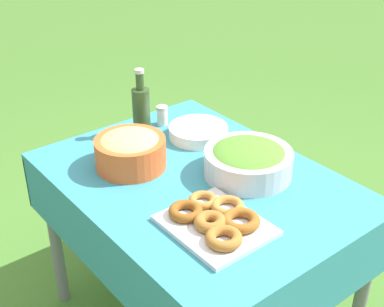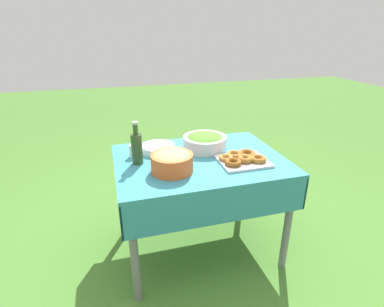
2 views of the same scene
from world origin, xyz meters
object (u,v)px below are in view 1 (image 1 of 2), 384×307
(salad_bowl, at_px, (248,160))
(plate_stack, at_px, (198,132))
(pasta_bowl, at_px, (130,150))
(donut_platter, at_px, (216,221))
(olive_oil_bottle, at_px, (141,110))

(salad_bowl, distance_m, plate_stack, 0.34)
(salad_bowl, xyz_separation_m, pasta_bowl, (-0.31, -0.30, 0.01))
(salad_bowl, relative_size, donut_platter, 0.99)
(donut_platter, xyz_separation_m, olive_oil_bottle, (-0.67, 0.17, 0.09))
(pasta_bowl, bearing_deg, salad_bowl, 43.87)
(salad_bowl, xyz_separation_m, olive_oil_bottle, (-0.50, -0.12, 0.05))
(plate_stack, bearing_deg, donut_platter, -33.87)
(pasta_bowl, relative_size, olive_oil_bottle, 0.92)
(salad_bowl, height_order, plate_stack, salad_bowl)
(salad_bowl, distance_m, donut_platter, 0.34)
(donut_platter, bearing_deg, pasta_bowl, -179.37)
(salad_bowl, relative_size, olive_oil_bottle, 1.13)
(pasta_bowl, relative_size, plate_stack, 1.08)
(pasta_bowl, xyz_separation_m, plate_stack, (-0.03, 0.34, -0.05))
(plate_stack, bearing_deg, salad_bowl, -7.57)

